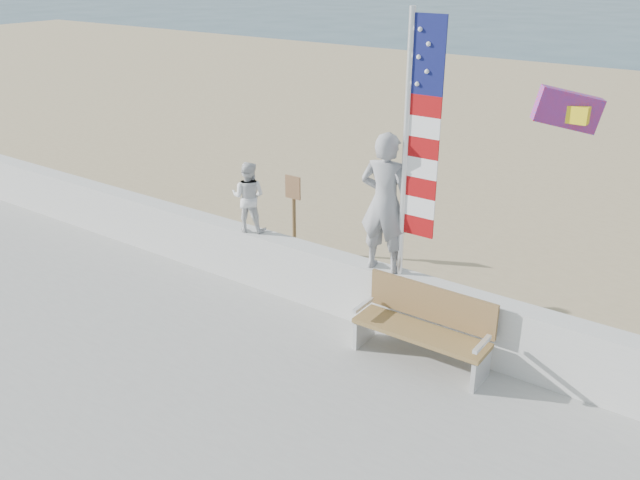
{
  "coord_description": "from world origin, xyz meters",
  "views": [
    {
      "loc": [
        5.36,
        -5.49,
        5.17
      ],
      "look_at": [
        0.2,
        1.8,
        1.35
      ],
      "focal_mm": 38.0,
      "sensor_mm": 36.0,
      "label": 1
    }
  ],
  "objects_px": {
    "child": "(248,197)",
    "flag": "(415,139)",
    "adult": "(385,203)",
    "bench": "(424,325)"
  },
  "relations": [
    {
      "from": "adult",
      "to": "child",
      "type": "relative_size",
      "value": 1.73
    },
    {
      "from": "bench",
      "to": "flag",
      "type": "bearing_deg",
      "value": 138.72
    },
    {
      "from": "bench",
      "to": "flag",
      "type": "distance_m",
      "value": 2.4
    },
    {
      "from": "child",
      "to": "flag",
      "type": "xyz_separation_m",
      "value": [
        2.84,
        -0.0,
        1.35
      ]
    },
    {
      "from": "flag",
      "to": "bench",
      "type": "bearing_deg",
      "value": -41.28
    },
    {
      "from": "child",
      "to": "bench",
      "type": "height_order",
      "value": "child"
    },
    {
      "from": "child",
      "to": "bench",
      "type": "xyz_separation_m",
      "value": [
        3.35,
        -0.45,
        -0.95
      ]
    },
    {
      "from": "child",
      "to": "flag",
      "type": "distance_m",
      "value": 3.14
    },
    {
      "from": "bench",
      "to": "adult",
      "type": "bearing_deg",
      "value": 153.53
    },
    {
      "from": "child",
      "to": "flag",
      "type": "height_order",
      "value": "flag"
    }
  ]
}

